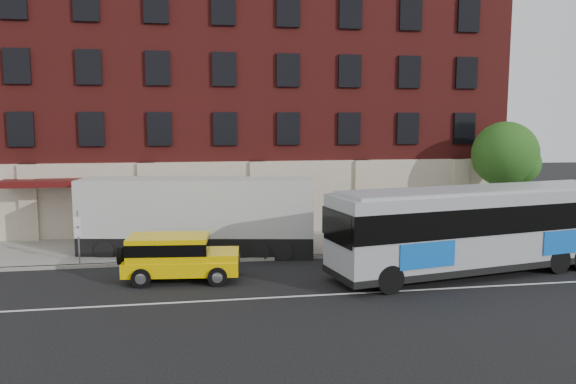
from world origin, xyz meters
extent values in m
plane|color=black|center=(0.00, 0.00, 0.00)|extent=(120.00, 120.00, 0.00)
cube|color=#9C998E|center=(0.00, 9.00, 0.07)|extent=(60.00, 6.00, 0.15)
cube|color=#9C998E|center=(0.00, 6.00, 0.07)|extent=(60.00, 0.25, 0.15)
cube|color=silver|center=(0.00, 0.50, 0.01)|extent=(60.00, 0.12, 0.01)
cube|color=maroon|center=(0.00, 17.00, 7.65)|extent=(30.00, 10.00, 15.00)
cube|color=#B3A48F|center=(0.00, 11.85, 2.15)|extent=(30.00, 0.35, 4.00)
cube|color=#470C0C|center=(-11.00, 11.00, 3.25)|extent=(4.20, 2.20, 0.30)
cube|color=#B3A48F|center=(-12.00, 11.75, 2.15)|extent=(0.90, 0.55, 4.00)
cube|color=#B3A48F|center=(-6.00, 11.75, 2.15)|extent=(0.90, 0.55, 4.00)
cube|color=#B3A48F|center=(0.00, 11.75, 2.15)|extent=(0.90, 0.55, 4.00)
cube|color=#B3A48F|center=(6.00, 11.75, 2.15)|extent=(0.90, 0.55, 4.00)
cube|color=#B3A48F|center=(12.00, 11.75, 2.15)|extent=(0.90, 0.55, 4.00)
cube|color=black|center=(-12.25, 11.92, 5.95)|extent=(1.30, 0.20, 1.80)
cube|color=black|center=(-8.75, 11.92, 5.95)|extent=(1.30, 0.20, 1.80)
cube|color=black|center=(-5.25, 11.92, 5.95)|extent=(1.30, 0.20, 1.80)
cube|color=black|center=(-1.75, 11.92, 5.95)|extent=(1.30, 0.20, 1.80)
cube|color=black|center=(1.75, 11.92, 5.95)|extent=(1.30, 0.20, 1.80)
cube|color=black|center=(5.25, 11.92, 5.95)|extent=(1.30, 0.20, 1.80)
cube|color=black|center=(8.75, 11.92, 5.95)|extent=(1.30, 0.20, 1.80)
cube|color=black|center=(12.25, 11.92, 5.95)|extent=(1.30, 0.20, 1.80)
cube|color=black|center=(-12.25, 11.92, 9.15)|extent=(1.30, 0.20, 1.80)
cube|color=black|center=(-8.75, 11.92, 9.15)|extent=(1.30, 0.20, 1.80)
cube|color=black|center=(-5.25, 11.92, 9.15)|extent=(1.30, 0.20, 1.80)
cube|color=black|center=(-1.75, 11.92, 9.15)|extent=(1.30, 0.20, 1.80)
cube|color=black|center=(1.75, 11.92, 9.15)|extent=(1.30, 0.20, 1.80)
cube|color=black|center=(5.25, 11.92, 9.15)|extent=(1.30, 0.20, 1.80)
cube|color=black|center=(8.75, 11.92, 9.15)|extent=(1.30, 0.20, 1.80)
cube|color=black|center=(12.25, 11.92, 9.15)|extent=(1.30, 0.20, 1.80)
cube|color=black|center=(-12.25, 11.92, 12.35)|extent=(1.30, 0.20, 1.80)
cube|color=black|center=(-8.75, 11.92, 12.35)|extent=(1.30, 0.20, 1.80)
cube|color=black|center=(-5.25, 11.92, 12.35)|extent=(1.30, 0.20, 1.80)
cube|color=black|center=(-1.75, 11.92, 12.35)|extent=(1.30, 0.20, 1.80)
cube|color=black|center=(1.75, 11.92, 12.35)|extent=(1.30, 0.20, 1.80)
cube|color=black|center=(5.25, 11.92, 12.35)|extent=(1.30, 0.20, 1.80)
cube|color=black|center=(8.75, 11.92, 12.35)|extent=(1.30, 0.20, 1.80)
cube|color=black|center=(12.25, 11.92, 12.35)|extent=(1.30, 0.20, 1.80)
cube|color=black|center=(-10.50, 11.78, 1.75)|extent=(2.60, 0.15, 2.80)
cube|color=black|center=(-4.50, 11.78, 1.75)|extent=(2.60, 0.15, 2.80)
cube|color=black|center=(1.50, 11.78, 1.75)|extent=(2.60, 0.15, 2.80)
cube|color=black|center=(7.50, 11.78, 1.75)|extent=(2.60, 0.15, 2.80)
cylinder|color=slate|center=(-8.50, 6.20, 1.25)|extent=(0.07, 0.07, 2.50)
cube|color=silver|center=(-8.50, 6.05, 2.05)|extent=(0.30, 0.03, 0.40)
cube|color=silver|center=(-8.50, 6.05, 1.55)|extent=(0.30, 0.03, 0.35)
cylinder|color=#3D291E|center=(13.50, 9.50, 1.65)|extent=(0.32, 0.32, 3.00)
sphere|color=#1D4814|center=(13.50, 9.50, 4.55)|extent=(3.60, 3.60, 3.60)
sphere|color=#1D4814|center=(14.20, 9.10, 4.05)|extent=(2.20, 2.20, 2.20)
sphere|color=#1D4814|center=(12.90, 9.90, 4.15)|extent=(2.00, 2.00, 2.00)
cube|color=#979AA1|center=(8.31, 2.42, 1.94)|extent=(13.38, 5.13, 3.11)
cube|color=black|center=(8.31, 2.42, 0.49)|extent=(13.45, 5.20, 0.27)
cube|color=#979AA1|center=(8.31, 2.42, 3.55)|extent=(12.68, 4.69, 0.13)
cube|color=black|center=(8.31, 2.42, 2.46)|extent=(13.49, 5.23, 1.09)
cube|color=blue|center=(5.13, 0.39, 1.37)|extent=(2.37, 0.49, 0.98)
cube|color=blue|center=(11.26, 4.40, 1.37)|extent=(2.37, 0.49, 0.98)
cylinder|color=black|center=(3.60, 0.27, 0.55)|extent=(1.13, 0.53, 1.09)
cylinder|color=black|center=(3.14, 2.69, 0.55)|extent=(1.13, 0.53, 1.09)
cylinder|color=black|center=(11.54, 1.78, 0.55)|extent=(1.13, 0.53, 1.09)
cylinder|color=black|center=(11.08, 4.20, 0.55)|extent=(1.13, 0.53, 1.09)
cylinder|color=black|center=(12.37, 4.45, 0.55)|extent=(1.13, 0.53, 1.09)
cube|color=#FFCF00|center=(-4.00, 3.32, 0.61)|extent=(4.68, 2.32, 0.56)
cube|color=#FFCF00|center=(-4.51, 3.37, 1.36)|extent=(3.27, 2.14, 0.94)
cube|color=black|center=(-4.51, 3.37, 1.41)|extent=(3.31, 2.18, 0.47)
cube|color=#FFCF00|center=(-2.46, 3.17, 1.03)|extent=(1.58, 1.92, 0.28)
cube|color=black|center=(-1.74, 3.10, 0.66)|extent=(0.20, 1.50, 0.52)
cylinder|color=black|center=(-6.39, 3.56, 1.03)|extent=(0.28, 0.73, 0.71)
cylinder|color=black|center=(-2.64, 2.26, 0.38)|extent=(0.77, 0.34, 0.75)
cylinder|color=silver|center=(-2.64, 2.26, 0.38)|extent=(0.44, 0.32, 0.41)
cylinder|color=black|center=(-2.46, 4.10, 0.38)|extent=(0.77, 0.34, 0.75)
cylinder|color=silver|center=(-2.46, 4.10, 0.38)|extent=(0.44, 0.32, 0.41)
cylinder|color=black|center=(-5.54, 2.55, 0.38)|extent=(0.77, 0.34, 0.75)
cylinder|color=silver|center=(-5.54, 2.55, 0.38)|extent=(0.44, 0.32, 0.41)
cylinder|color=black|center=(-5.36, 4.38, 0.38)|extent=(0.77, 0.34, 0.75)
cylinder|color=silver|center=(-5.36, 4.38, 0.38)|extent=(0.44, 0.32, 0.41)
cube|color=black|center=(-3.35, 7.60, 0.50)|extent=(11.19, 4.07, 1.01)
cube|color=silver|center=(-3.35, 7.60, 2.33)|extent=(11.20, 4.11, 2.65)
cylinder|color=black|center=(-7.59, 7.28, 0.46)|extent=(0.95, 0.41, 0.92)
cylinder|color=black|center=(-7.23, 9.35, 0.46)|extent=(0.95, 0.41, 0.92)
cylinder|color=black|center=(-6.51, 7.09, 0.46)|extent=(0.95, 0.41, 0.92)
cylinder|color=black|center=(-6.15, 9.16, 0.46)|extent=(0.95, 0.41, 0.92)
cylinder|color=black|center=(-0.56, 6.04, 0.46)|extent=(0.95, 0.41, 0.92)
cylinder|color=black|center=(-0.20, 8.11, 0.46)|extent=(0.95, 0.41, 0.92)
cylinder|color=black|center=(0.52, 5.85, 0.46)|extent=(0.95, 0.41, 0.92)
cylinder|color=black|center=(0.88, 7.92, 0.46)|extent=(0.95, 0.41, 0.92)
camera|label=1|loc=(-3.40, -18.85, 6.34)|focal=34.74mm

